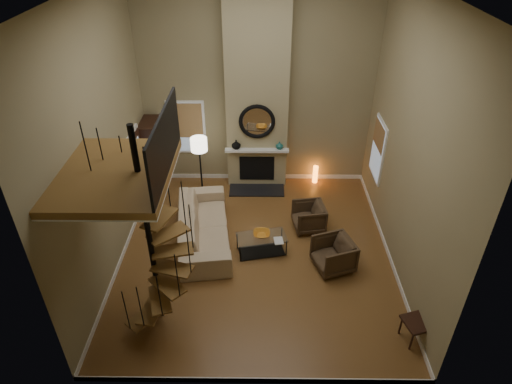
{
  "coord_description": "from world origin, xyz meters",
  "views": [
    {
      "loc": [
        0.08,
        -7.63,
        6.73
      ],
      "look_at": [
        0.0,
        0.4,
        1.4
      ],
      "focal_mm": 31.07,
      "sensor_mm": 36.0,
      "label": 1
    }
  ],
  "objects_px": {
    "hutch": "(153,157)",
    "sofa": "(203,225)",
    "side_chair": "(423,318)",
    "accent_lamp": "(315,174)",
    "armchair_near": "(311,216)",
    "coffee_table": "(262,243)",
    "armchair_far": "(337,254)",
    "floor_lamp": "(199,149)"
  },
  "relations": [
    {
      "from": "armchair_far",
      "to": "accent_lamp",
      "type": "relative_size",
      "value": 1.57
    },
    {
      "from": "coffee_table",
      "to": "accent_lamp",
      "type": "distance_m",
      "value": 3.39
    },
    {
      "from": "floor_lamp",
      "to": "accent_lamp",
      "type": "relative_size",
      "value": 3.44
    },
    {
      "from": "sofa",
      "to": "armchair_near",
      "type": "bearing_deg",
      "value": -88.48
    },
    {
      "from": "armchair_far",
      "to": "coffee_table",
      "type": "xyz_separation_m",
      "value": [
        -1.62,
        0.43,
        -0.07
      ]
    },
    {
      "from": "accent_lamp",
      "to": "coffee_table",
      "type": "bearing_deg",
      "value": -116.58
    },
    {
      "from": "coffee_table",
      "to": "accent_lamp",
      "type": "xyz_separation_m",
      "value": [
        1.52,
        3.03,
        -0.03
      ]
    },
    {
      "from": "side_chair",
      "to": "accent_lamp",
      "type": "bearing_deg",
      "value": 104.02
    },
    {
      "from": "floor_lamp",
      "to": "side_chair",
      "type": "relative_size",
      "value": 1.78
    },
    {
      "from": "coffee_table",
      "to": "floor_lamp",
      "type": "bearing_deg",
      "value": 124.51
    },
    {
      "from": "floor_lamp",
      "to": "side_chair",
      "type": "height_order",
      "value": "floor_lamp"
    },
    {
      "from": "armchair_near",
      "to": "armchair_far",
      "type": "height_order",
      "value": "armchair_far"
    },
    {
      "from": "coffee_table",
      "to": "accent_lamp",
      "type": "bearing_deg",
      "value": 63.42
    },
    {
      "from": "sofa",
      "to": "armchair_far",
      "type": "distance_m",
      "value": 3.12
    },
    {
      "from": "hutch",
      "to": "sofa",
      "type": "distance_m",
      "value": 2.81
    },
    {
      "from": "hutch",
      "to": "accent_lamp",
      "type": "bearing_deg",
      "value": 3.6
    },
    {
      "from": "armchair_near",
      "to": "accent_lamp",
      "type": "relative_size",
      "value": 1.44
    },
    {
      "from": "side_chair",
      "to": "hutch",
      "type": "bearing_deg",
      "value": 138.73
    },
    {
      "from": "armchair_near",
      "to": "coffee_table",
      "type": "height_order",
      "value": "armchair_near"
    },
    {
      "from": "hutch",
      "to": "accent_lamp",
      "type": "height_order",
      "value": "hutch"
    },
    {
      "from": "hutch",
      "to": "side_chair",
      "type": "height_order",
      "value": "hutch"
    },
    {
      "from": "hutch",
      "to": "coffee_table",
      "type": "relative_size",
      "value": 1.72
    },
    {
      "from": "armchair_far",
      "to": "floor_lamp",
      "type": "distance_m",
      "value": 4.36
    },
    {
      "from": "coffee_table",
      "to": "side_chair",
      "type": "bearing_deg",
      "value": -39.19
    },
    {
      "from": "armchair_near",
      "to": "armchair_far",
      "type": "distance_m",
      "value": 1.4
    },
    {
      "from": "sofa",
      "to": "hutch",
      "type": "bearing_deg",
      "value": 27.07
    },
    {
      "from": "coffee_table",
      "to": "sofa",
      "type": "bearing_deg",
      "value": 160.28
    },
    {
      "from": "armchair_near",
      "to": "floor_lamp",
      "type": "height_order",
      "value": "floor_lamp"
    },
    {
      "from": "hutch",
      "to": "side_chair",
      "type": "distance_m",
      "value": 7.71
    },
    {
      "from": "armchair_near",
      "to": "floor_lamp",
      "type": "distance_m",
      "value": 3.31
    },
    {
      "from": "sofa",
      "to": "floor_lamp",
      "type": "bearing_deg",
      "value": -0.47
    },
    {
      "from": "hutch",
      "to": "side_chair",
      "type": "bearing_deg",
      "value": -41.27
    },
    {
      "from": "armchair_far",
      "to": "coffee_table",
      "type": "bearing_deg",
      "value": -123.86
    },
    {
      "from": "armchair_near",
      "to": "floor_lamp",
      "type": "relative_size",
      "value": 0.42
    },
    {
      "from": "armchair_far",
      "to": "floor_lamp",
      "type": "bearing_deg",
      "value": -149.43
    },
    {
      "from": "armchair_near",
      "to": "armchair_far",
      "type": "xyz_separation_m",
      "value": [
        0.41,
        -1.34,
        0.0
      ]
    },
    {
      "from": "sofa",
      "to": "coffee_table",
      "type": "height_order",
      "value": "sofa"
    },
    {
      "from": "accent_lamp",
      "to": "hutch",
      "type": "bearing_deg",
      "value": -176.4
    },
    {
      "from": "sofa",
      "to": "armchair_near",
      "type": "height_order",
      "value": "sofa"
    },
    {
      "from": "coffee_table",
      "to": "floor_lamp",
      "type": "relative_size",
      "value": 0.68
    },
    {
      "from": "armchair_far",
      "to": "coffee_table",
      "type": "distance_m",
      "value": 1.67
    },
    {
      "from": "hutch",
      "to": "side_chair",
      "type": "relative_size",
      "value": 2.08
    }
  ]
}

